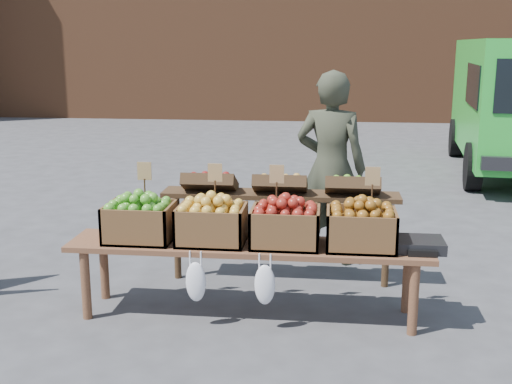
% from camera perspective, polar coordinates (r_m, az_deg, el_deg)
% --- Properties ---
extents(ground, '(80.00, 80.00, 0.00)m').
position_cam_1_polar(ground, '(4.58, 10.12, -13.37)').
color(ground, '#444447').
extents(vendor, '(0.73, 0.56, 1.80)m').
position_cam_1_polar(vendor, '(5.97, 6.66, 2.11)').
color(vendor, '#353929').
rests_on(vendor, ground).
extents(back_table, '(2.10, 0.44, 1.04)m').
position_cam_1_polar(back_table, '(5.47, 2.15, -2.90)').
color(back_table, '#3B2817').
rests_on(back_table, ground).
extents(display_bench, '(2.70, 0.56, 0.57)m').
position_cam_1_polar(display_bench, '(4.88, -0.68, -7.80)').
color(display_bench, brown).
rests_on(display_bench, ground).
extents(crate_golden_apples, '(0.50, 0.40, 0.28)m').
position_cam_1_polar(crate_golden_apples, '(4.92, -10.28, -2.65)').
color(crate_golden_apples, '#38861F').
rests_on(crate_golden_apples, display_bench).
extents(crate_russet_pears, '(0.50, 0.40, 0.28)m').
position_cam_1_polar(crate_russet_pears, '(4.79, -3.96, -2.89)').
color(crate_russet_pears, gold).
rests_on(crate_russet_pears, display_bench).
extents(crate_red_apples, '(0.50, 0.40, 0.28)m').
position_cam_1_polar(crate_red_apples, '(4.72, 2.62, -3.10)').
color(crate_red_apples, '#6D0803').
rests_on(crate_red_apples, display_bench).
extents(crate_green_apples, '(0.50, 0.40, 0.28)m').
position_cam_1_polar(crate_green_apples, '(4.72, 9.31, -3.28)').
color(crate_green_apples, '#925F1C').
rests_on(crate_green_apples, display_bench).
extents(weighing_scale, '(0.34, 0.30, 0.08)m').
position_cam_1_polar(weighing_scale, '(4.79, 14.36, -4.53)').
color(weighing_scale, black).
rests_on(weighing_scale, display_bench).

